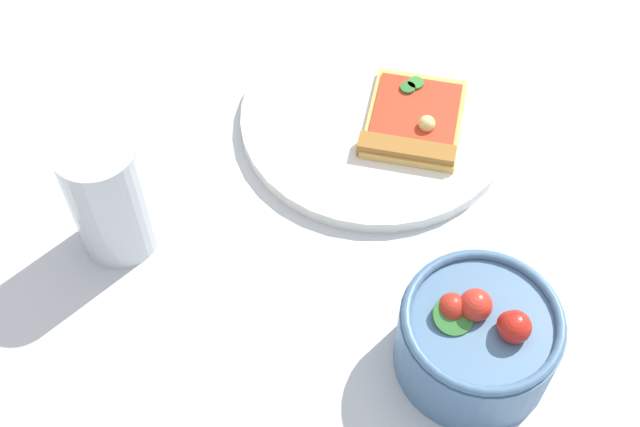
{
  "coord_description": "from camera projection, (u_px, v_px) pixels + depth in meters",
  "views": [
    {
      "loc": [
        0.3,
        0.45,
        0.65
      ],
      "look_at": [
        0.09,
        0.06,
        0.03
      ],
      "focal_mm": 47.98,
      "sensor_mm": 36.0,
      "label": 1
    }
  ],
  "objects": [
    {
      "name": "pizza_slice_main",
      "position": [
        412.0,
        123.0,
        0.83
      ],
      "size": [
        0.14,
        0.15,
        0.02
      ],
      "color": "#E5B256",
      "rests_on": "plate"
    },
    {
      "name": "ground_plane",
      "position": [
        372.0,
        148.0,
        0.84
      ],
      "size": [
        2.4,
        2.4,
        0.0
      ],
      "primitive_type": "plane",
      "color": "silver",
      "rests_on": "ground"
    },
    {
      "name": "plate",
      "position": [
        375.0,
        118.0,
        0.85
      ],
      "size": [
        0.27,
        0.27,
        0.01
      ],
      "primitive_type": "cylinder",
      "color": "white",
      "rests_on": "ground_plane"
    },
    {
      "name": "salad_bowl",
      "position": [
        477.0,
        338.0,
        0.68
      ],
      "size": [
        0.13,
        0.13,
        0.09
      ],
      "color": "#4C7299",
      "rests_on": "ground_plane"
    },
    {
      "name": "soda_glass",
      "position": [
        109.0,
        198.0,
        0.73
      ],
      "size": [
        0.07,
        0.07,
        0.13
      ],
      "color": "silver",
      "rests_on": "ground_plane"
    }
  ]
}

